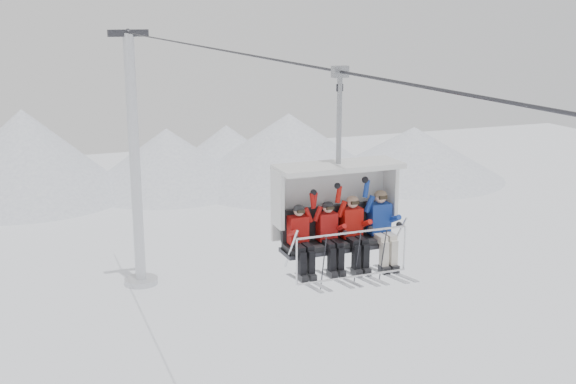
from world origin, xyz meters
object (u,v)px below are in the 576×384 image
object	(u,v)px
lift_tower_right	(136,180)
skier_center_right	(354,230)
chairlift_carrier	(335,203)
skier_center_left	(329,234)
skier_far_left	(301,238)
skier_far_right	(382,225)

from	to	relation	value
lift_tower_right	skier_center_right	size ratio (longest dim) A/B	7.99
lift_tower_right	chairlift_carrier	distance (m)	25.06
skier_center_left	chairlift_carrier	bearing A→B (deg)	51.32
lift_tower_right	skier_far_left	bearing A→B (deg)	-91.99
chairlift_carrier	skier_far_right	xyz separation A→B (m)	(0.90, -0.30, -0.47)
lift_tower_right	skier_center_right	distance (m)	25.28
skier_far_left	skier_far_right	bearing A→B (deg)	0.53
chairlift_carrier	skier_far_left	bearing A→B (deg)	-159.74
chairlift_carrier	skier_center_right	distance (m)	0.65
skier_center_left	lift_tower_right	bearing A→B (deg)	89.41
skier_far_left	skier_center_left	world-z (taller)	skier_center_left
skier_far_right	chairlift_carrier	bearing A→B (deg)	161.31
lift_tower_right	skier_far_right	bearing A→B (deg)	-87.93
skier_center_left	skier_far_right	distance (m)	1.15
lift_tower_right	skier_center_left	bearing A→B (deg)	-90.59
skier_center_left	skier_far_right	bearing A→B (deg)	0.77
skier_far_left	skier_center_left	xyz separation A→B (m)	(0.61, 0.00, 0.00)
lift_tower_right	skier_center_left	size ratio (longest dim) A/B	7.99
chairlift_carrier	skier_far_right	bearing A→B (deg)	-18.69
skier_far_left	skier_far_right	xyz separation A→B (m)	(1.76, 0.02, 0.06)
lift_tower_right	skier_far_right	xyz separation A→B (m)	(0.90, -24.88, 4.45)
chairlift_carrier	skier_far_right	size ratio (longest dim) A/B	2.35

